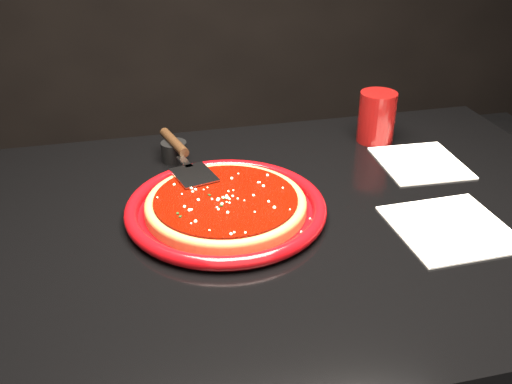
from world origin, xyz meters
The scene contains 12 objects.
table centered at (0.00, 0.00, 0.38)m, with size 1.20×0.80×0.75m, color black.
plate centered at (-0.09, 0.03, 0.76)m, with size 0.34×0.34×0.03m, color maroon.
pizza_crust centered at (-0.09, 0.03, 0.77)m, with size 0.28×0.28×0.01m, color brown.
pizza_crust_rim centered at (-0.09, 0.03, 0.77)m, with size 0.28×0.28×0.02m, color brown.
pizza_sauce centered at (-0.09, 0.03, 0.78)m, with size 0.24×0.24×0.01m, color #620800.
parmesan_dusting centered at (-0.09, 0.03, 0.79)m, with size 0.24×0.24×0.01m, color #F0E8BA, non-canonical shape.
basil_flecks centered at (-0.09, 0.03, 0.78)m, with size 0.22×0.22×0.00m, color black, non-canonical shape.
pizza_server centered at (-0.14, 0.19, 0.79)m, with size 0.08×0.28×0.02m, color #AEB0B5, non-canonical shape.
cup centered at (0.29, 0.26, 0.80)m, with size 0.08×0.08×0.11m, color maroon.
napkin_a centered at (0.27, -0.10, 0.75)m, with size 0.18×0.18×0.00m, color white.
napkin_b centered at (0.33, 0.13, 0.75)m, with size 0.16×0.17×0.00m, color white.
ramekin centered at (-0.15, 0.26, 0.77)m, with size 0.05×0.05×0.04m, color black.
Camera 1 is at (-0.23, -0.80, 1.26)m, focal length 40.00 mm.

